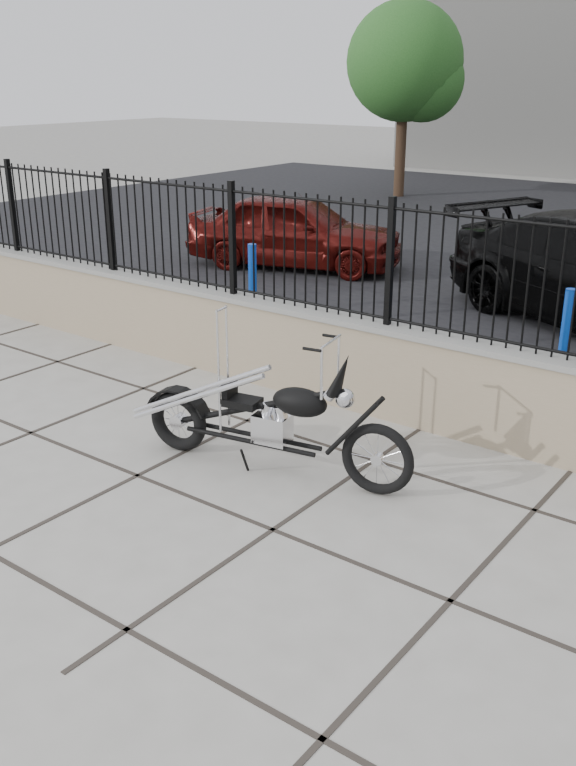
# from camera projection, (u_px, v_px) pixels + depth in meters

# --- Properties ---
(ground_plane) EXTENTS (90.00, 90.00, 0.00)m
(ground_plane) POSITION_uv_depth(u_px,v_px,m) (137.00, 476.00, 7.07)
(ground_plane) COLOR #99968E
(ground_plane) RESTS_ON ground
(retaining_wall) EXTENTS (14.00, 0.36, 0.96)m
(retaining_wall) POSITION_uv_depth(u_px,v_px,m) (305.00, 351.00, 8.77)
(retaining_wall) COLOR gray
(retaining_wall) RESTS_ON ground_plane
(iron_fence) EXTENTS (14.00, 0.08, 1.20)m
(iron_fence) POSITION_uv_depth(u_px,v_px,m) (306.00, 252.00, 8.38)
(iron_fence) COLOR black
(iron_fence) RESTS_ON retaining_wall
(chopper_motorcycle) EXTENTS (2.47, 0.88, 1.46)m
(chopper_motorcycle) POSITION_uv_depth(u_px,v_px,m) (267.00, 393.00, 6.93)
(chopper_motorcycle) COLOR black
(chopper_motorcycle) RESTS_ON ground_plane
(car_red) EXTENTS (4.15, 2.59, 1.32)m
(car_red) POSITION_uv_depth(u_px,v_px,m) (295.00, 230.00, 14.53)
(car_red) COLOR #4D0D0B
(car_red) RESTS_ON parking_lot
(bollard_a) EXTENTS (0.16, 0.16, 1.03)m
(bollard_a) POSITION_uv_depth(u_px,v_px,m) (253.00, 279.00, 11.68)
(bollard_a) COLOR blue
(bollard_a) RESTS_ON ground_plane
(bollard_b) EXTENTS (0.14, 0.14, 1.03)m
(bollard_b) POSITION_uv_depth(u_px,v_px,m) (566.00, 333.00, 9.24)
(bollard_b) COLOR #0C24BD
(bollard_b) RESTS_ON ground_plane
(tree_left) EXTENTS (3.18, 3.18, 5.36)m
(tree_left) POSITION_uv_depth(u_px,v_px,m) (405.00, 56.00, 22.02)
(tree_left) COLOR #382619
(tree_left) RESTS_ON ground_plane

